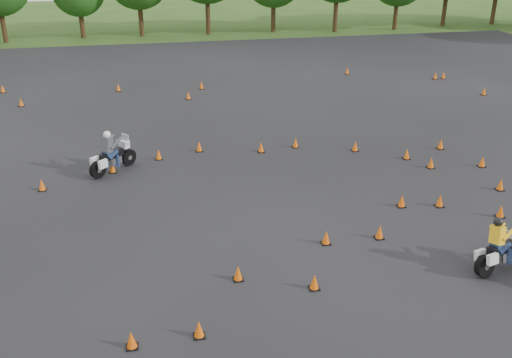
{
  "coord_description": "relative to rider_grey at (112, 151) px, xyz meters",
  "views": [
    {
      "loc": [
        -3.69,
        -14.36,
        9.61
      ],
      "look_at": [
        0.0,
        4.0,
        1.2
      ],
      "focal_mm": 40.0,
      "sensor_mm": 36.0,
      "label": 1
    }
  ],
  "objects": [
    {
      "name": "rider_yellow",
      "position": [
        11.76,
        -10.11,
        -0.08
      ],
      "size": [
        2.31,
        1.27,
        1.71
      ],
      "primitive_type": null,
      "rotation": [
        0.0,
        0.0,
        0.28
      ],
      "color": "yellow",
      "rests_on": "ground"
    },
    {
      "name": "rider_grey",
      "position": [
        0.0,
        0.0,
        0.0
      ],
      "size": [
        2.27,
        2.19,
        1.86
      ],
      "primitive_type": null,
      "rotation": [
        0.0,
        0.0,
        0.76
      ],
      "color": "#42444A",
      "rests_on": "ground"
    },
    {
      "name": "traffic_cones",
      "position": [
        5.18,
        -3.03,
        -0.71
      ],
      "size": [
        36.46,
        33.22,
        0.45
      ],
      "color": "#EC5C09",
      "rests_on": "asphalt_pad"
    },
    {
      "name": "asphalt_pad",
      "position": [
        5.23,
        -2.6,
        -0.93
      ],
      "size": [
        62.0,
        62.0,
        0.0
      ],
      "primitive_type": "plane",
      "color": "black",
      "rests_on": "ground"
    },
    {
      "name": "ground",
      "position": [
        5.23,
        -8.6,
        -0.94
      ],
      "size": [
        140.0,
        140.0,
        0.0
      ],
      "primitive_type": "plane",
      "color": "#2D5119",
      "rests_on": "ground"
    }
  ]
}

